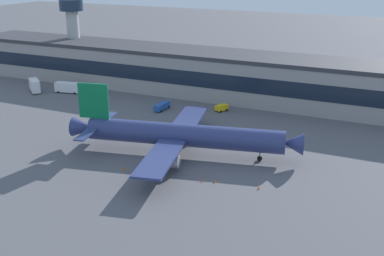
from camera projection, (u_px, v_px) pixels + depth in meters
ground_plane at (158, 158)px, 107.86m from camera, size 600.00×600.00×0.00m
terminal_building at (240, 76)px, 150.58m from camera, size 200.99×18.62×14.01m
airliner at (180, 135)px, 108.36m from camera, size 52.55×45.27×15.26m
control_tower at (73, 25)px, 176.11m from camera, size 8.45×8.45×29.77m
belt_loader at (162, 106)px, 141.12m from camera, size 2.29×6.47×1.95m
baggage_tug at (222, 107)px, 139.92m from camera, size 3.32×4.11×1.85m
catering_truck at (34, 85)px, 159.22m from camera, size 7.19×6.62×4.15m
fuel_truck at (68, 87)px, 158.65m from camera, size 8.76×4.25×3.35m
traffic_cone_0 at (123, 169)px, 101.40m from camera, size 0.55×0.55×0.69m
traffic_cone_1 at (202, 180)px, 96.28m from camera, size 0.44×0.44×0.55m
traffic_cone_2 at (259, 188)px, 93.17m from camera, size 0.46×0.46×0.58m
traffic_cone_3 at (215, 181)px, 95.94m from camera, size 0.50×0.50×0.63m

